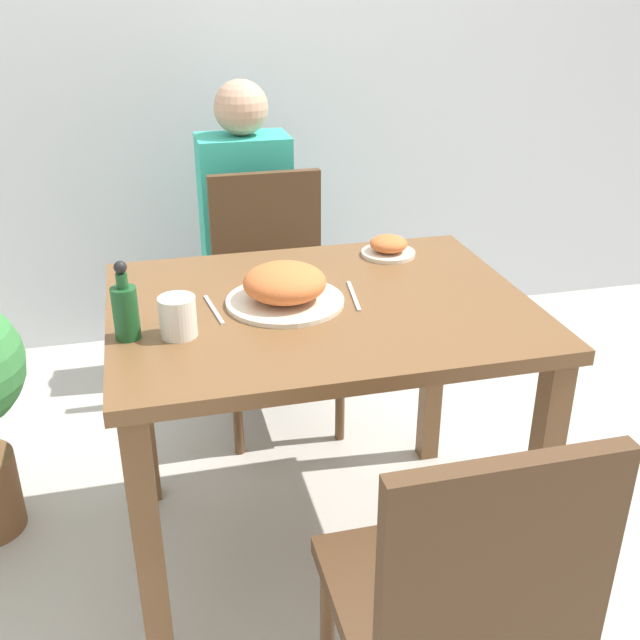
# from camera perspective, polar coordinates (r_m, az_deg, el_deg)

# --- Properties ---
(ground_plane) EXTENTS (16.00, 16.00, 0.00)m
(ground_plane) POSITION_cam_1_polar(r_m,az_deg,el_deg) (2.29, 0.00, -16.74)
(ground_plane) COLOR #B7B2A8
(wall_back) EXTENTS (8.00, 0.05, 2.60)m
(wall_back) POSITION_cam_1_polar(r_m,az_deg,el_deg) (3.23, -7.11, 21.02)
(wall_back) COLOR silver
(wall_back) RESTS_ON ground_plane
(dining_table) EXTENTS (1.03, 0.80, 0.78)m
(dining_table) POSITION_cam_1_polar(r_m,az_deg,el_deg) (1.91, 0.00, -1.93)
(dining_table) COLOR brown
(dining_table) RESTS_ON ground_plane
(chair_near) EXTENTS (0.42, 0.42, 0.89)m
(chair_near) POSITION_cam_1_polar(r_m,az_deg,el_deg) (1.46, 10.71, -20.36)
(chair_near) COLOR #4C331E
(chair_near) RESTS_ON ground_plane
(chair_far) EXTENTS (0.42, 0.42, 0.89)m
(chair_far) POSITION_cam_1_polar(r_m,az_deg,el_deg) (2.67, -3.60, 2.48)
(chair_far) COLOR #4C331E
(chair_far) RESTS_ON ground_plane
(food_plate) EXTENTS (0.29, 0.29, 0.10)m
(food_plate) POSITION_cam_1_polar(r_m,az_deg,el_deg) (1.83, -2.70, 2.56)
(food_plate) COLOR beige
(food_plate) RESTS_ON dining_table
(side_plate) EXTENTS (0.15, 0.15, 0.06)m
(side_plate) POSITION_cam_1_polar(r_m,az_deg,el_deg) (2.16, 5.24, 5.56)
(side_plate) COLOR beige
(side_plate) RESTS_ON dining_table
(drink_cup) EXTENTS (0.08, 0.08, 0.09)m
(drink_cup) POSITION_cam_1_polar(r_m,az_deg,el_deg) (1.70, -10.78, 0.25)
(drink_cup) COLOR silver
(drink_cup) RESTS_ON dining_table
(sauce_bottle) EXTENTS (0.06, 0.06, 0.18)m
(sauce_bottle) POSITION_cam_1_polar(r_m,az_deg,el_deg) (1.70, -14.61, 0.80)
(sauce_bottle) COLOR #194C23
(sauce_bottle) RESTS_ON dining_table
(fork_utensil) EXTENTS (0.03, 0.17, 0.00)m
(fork_utensil) POSITION_cam_1_polar(r_m,az_deg,el_deg) (1.83, -8.10, 0.79)
(fork_utensil) COLOR silver
(fork_utensil) RESTS_ON dining_table
(spoon_utensil) EXTENTS (0.03, 0.18, 0.00)m
(spoon_utensil) POSITION_cam_1_polar(r_m,az_deg,el_deg) (1.89, 2.57, 1.87)
(spoon_utensil) COLOR silver
(spoon_utensil) RESTS_ON dining_table
(person_figure) EXTENTS (0.34, 0.22, 1.17)m
(person_figure) POSITION_cam_1_polar(r_m,az_deg,el_deg) (2.95, -5.62, 6.39)
(person_figure) COLOR #2D3347
(person_figure) RESTS_ON ground_plane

